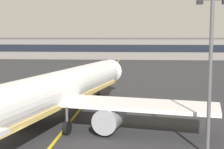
% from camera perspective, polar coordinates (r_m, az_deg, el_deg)
% --- Properties ---
extents(taxiway_centreline, '(0.97, 180.00, 0.01)m').
position_cam_1_polar(taxiway_centreline, '(52.48, -3.24, -3.13)').
color(taxiway_centreline, yellow).
rests_on(taxiway_centreline, ground).
extents(airliner_foreground, '(32.30, 41.17, 11.65)m').
position_cam_1_polar(airliner_foreground, '(32.34, -10.87, -3.36)').
color(airliner_foreground, white).
rests_on(airliner_foreground, ground).
extents(apron_lamp_post, '(2.24, 0.90, 11.76)m').
position_cam_1_polar(apron_lamp_post, '(24.74, 16.94, -0.03)').
color(apron_lamp_post, '#515156').
rests_on(apron_lamp_post, ground).
extents(safety_cone_by_nose_gear, '(0.44, 0.44, 0.55)m').
position_cam_1_polar(safety_cone_by_nose_gear, '(49.10, -3.31, -3.51)').
color(safety_cone_by_nose_gear, orange).
rests_on(safety_cone_by_nose_gear, ground).
extents(terminal_building, '(139.01, 12.40, 8.53)m').
position_cam_1_polar(terminal_building, '(131.44, 6.19, 4.62)').
color(terminal_building, slate).
rests_on(terminal_building, ground).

